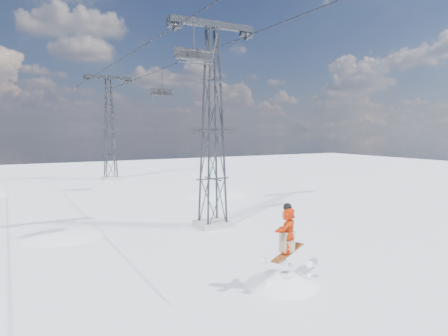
% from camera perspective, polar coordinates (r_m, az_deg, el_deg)
% --- Properties ---
extents(ground, '(120.00, 120.00, 0.00)m').
position_cam_1_polar(ground, '(16.18, 9.17, -14.48)').
color(ground, white).
rests_on(ground, ground).
extents(snow_terrain, '(39.00, 37.00, 22.00)m').
position_cam_1_polar(snow_terrain, '(36.76, -20.03, -19.12)').
color(snow_terrain, white).
rests_on(snow_terrain, ground).
extents(lift_tower_near, '(5.20, 1.80, 11.43)m').
position_cam_1_polar(lift_tower_near, '(22.43, -1.66, 5.37)').
color(lift_tower_near, '#999999').
rests_on(lift_tower_near, ground).
extents(lift_tower_far, '(5.20, 1.80, 11.43)m').
position_cam_1_polar(lift_tower_far, '(46.11, -16.02, 5.19)').
color(lift_tower_far, '#999999').
rests_on(lift_tower_far, ground).
extents(haul_cables, '(4.46, 51.00, 0.06)m').
position_cam_1_polar(haul_cables, '(33.51, -10.98, 14.54)').
color(haul_cables, black).
rests_on(haul_cables, ground).
extents(snowboarder_jump, '(4.40, 4.40, 6.95)m').
position_cam_1_polar(snowboarder_jump, '(15.63, 8.22, -21.75)').
color(snowboarder_jump, white).
rests_on(snowboarder_jump, ground).
extents(lift_chair_near, '(1.82, 0.52, 2.26)m').
position_cam_1_polar(lift_chair_near, '(19.69, -4.41, 15.79)').
color(lift_chair_near, black).
rests_on(lift_chair_near, ground).
extents(lift_chair_mid, '(2.07, 0.59, 2.56)m').
position_cam_1_polar(lift_chair_mid, '(36.40, -8.84, 10.58)').
color(lift_chair_mid, black).
rests_on(lift_chair_mid, ground).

